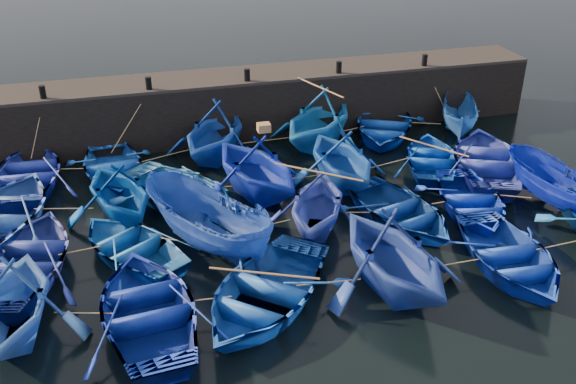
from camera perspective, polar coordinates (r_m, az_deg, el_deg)
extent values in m
plane|color=black|center=(19.71, 2.47, -6.04)|extent=(120.00, 120.00, 0.00)
cube|color=black|center=(28.24, -3.94, 7.75)|extent=(26.00, 2.50, 2.50)
cube|color=black|center=(27.81, -4.03, 10.28)|extent=(26.00, 2.50, 0.12)
cylinder|color=black|center=(26.55, -20.98, 8.30)|extent=(0.24, 0.24, 0.50)
cylinder|color=black|center=(26.41, -12.29, 9.44)|extent=(0.24, 0.24, 0.50)
cylinder|color=black|center=(26.88, -3.66, 10.35)|extent=(0.24, 0.24, 0.50)
cylinder|color=black|center=(27.92, 4.54, 11.00)|extent=(0.24, 0.24, 0.50)
cylinder|color=black|center=(29.46, 12.05, 11.40)|extent=(0.24, 0.24, 0.50)
imported|color=navy|center=(25.56, -22.05, 1.63)|extent=(3.91, 5.29, 1.06)
imported|color=blue|center=(25.08, -15.35, 2.13)|extent=(3.70, 4.92, 0.97)
imported|color=#133F9C|center=(25.68, -6.54, 5.43)|extent=(5.85, 6.05, 2.44)
imported|color=blue|center=(26.66, 2.78, 6.61)|extent=(6.44, 6.42, 2.57)
imported|color=navy|center=(28.24, 8.48, 5.93)|extent=(5.55, 6.19, 1.06)
imported|color=#1E5399|center=(29.10, 15.05, 6.44)|extent=(3.10, 4.22, 1.54)
imported|color=#254A8F|center=(23.00, -23.86, -1.66)|extent=(5.31, 6.29, 1.11)
imported|color=navy|center=(21.96, -14.78, 0.12)|extent=(4.68, 5.04, 2.18)
imported|color=blue|center=(22.68, -9.47, 0.08)|extent=(6.07, 6.38, 1.08)
imported|color=#0A2092|center=(22.59, -2.84, 2.39)|extent=(5.50, 5.90, 2.52)
imported|color=#0F439E|center=(23.48, 4.82, 3.12)|extent=(4.20, 4.76, 2.34)
imported|color=#053595|center=(25.69, 12.66, 3.02)|extent=(4.50, 5.16, 0.89)
imported|color=navy|center=(25.81, 17.33, 2.81)|extent=(5.81, 6.63, 1.14)
imported|color=navy|center=(20.23, -22.29, -5.58)|extent=(4.88, 5.97, 1.08)
imported|color=#12509A|center=(20.13, -13.76, -4.59)|extent=(4.92, 5.30, 0.90)
imported|color=navy|center=(19.71, -7.29, -2.81)|extent=(4.45, 5.39, 2.00)
imported|color=#3045B4|center=(20.61, 2.61, -0.93)|extent=(4.87, 5.13, 2.12)
imported|color=navy|center=(21.62, 9.92, -1.63)|extent=(4.41, 5.34, 0.96)
imported|color=#0E2BC1|center=(22.83, 15.92, -0.70)|extent=(4.04, 5.02, 0.93)
imported|color=#04158D|center=(23.82, 22.70, 0.40)|extent=(2.66, 4.63, 1.69)
imported|color=blue|center=(17.65, -23.29, -8.88)|extent=(3.99, 4.51, 2.22)
imported|color=navy|center=(17.32, -12.29, -10.04)|extent=(4.17, 5.52, 1.08)
imported|color=#124596|center=(17.51, -2.12, -8.78)|extent=(6.35, 6.49, 1.10)
imported|color=navy|center=(17.96, 9.29, -5.40)|extent=(4.87, 5.40, 2.50)
imported|color=#0F3197|center=(20.09, 19.11, -5.36)|extent=(3.75, 5.01, 0.99)
cube|color=olive|center=(22.08, -2.16, 5.75)|extent=(0.44, 0.37, 0.28)
cylinder|color=tan|center=(25.26, -18.75, 1.97)|extent=(1.20, 0.32, 0.04)
cylinder|color=tan|center=(25.42, -10.84, 3.19)|extent=(2.27, 0.79, 0.04)
cylinder|color=tan|center=(26.36, -1.78, 4.63)|extent=(2.58, 0.12, 0.04)
cylinder|color=tan|center=(27.55, 5.68, 5.58)|extent=(1.25, 0.34, 0.04)
cylinder|color=tan|center=(28.66, 11.80, 6.02)|extent=(1.54, 0.64, 0.04)
cylinder|color=tan|center=(22.53, -19.32, -1.40)|extent=(1.91, 0.51, 0.04)
cylinder|color=tan|center=(22.42, -12.02, -0.49)|extent=(0.30, 0.49, 0.04)
cylinder|color=tan|center=(22.75, -6.12, 0.45)|extent=(0.88, 0.17, 0.04)
cylinder|color=tan|center=(23.27, 1.05, 1.29)|extent=(1.41, 0.07, 0.04)
cylinder|color=tan|center=(24.64, 8.87, 2.53)|extent=(2.13, 0.53, 0.04)
cylinder|color=tan|center=(25.71, 15.01, 3.00)|extent=(0.11, 0.95, 0.04)
cylinder|color=tan|center=(20.10, -18.05, -4.97)|extent=(1.21, 0.18, 0.04)
cylinder|color=tan|center=(19.98, -10.51, -4.14)|extent=(0.50, 0.31, 0.04)
cylinder|color=tan|center=(20.33, -2.20, -3.03)|extent=(1.84, 0.32, 0.04)
cylinder|color=tan|center=(21.18, 6.32, -1.81)|extent=(1.02, 0.30, 0.04)
cylinder|color=tan|center=(22.15, 13.02, -0.98)|extent=(0.85, 0.09, 0.04)
cylinder|color=tan|center=(23.33, 19.34, -0.36)|extent=(1.10, 0.58, 0.04)
cylinder|color=tan|center=(17.57, -17.72, -10.21)|extent=(1.47, 0.48, 0.04)
cylinder|color=tan|center=(17.35, -7.17, -9.43)|extent=(1.28, 0.13, 0.04)
cylinder|color=tan|center=(17.85, 3.64, -8.02)|extent=(1.81, 0.22, 0.04)
cylinder|color=tan|center=(19.13, 14.36, -6.21)|extent=(2.00, 0.05, 0.04)
cylinder|color=tan|center=(21.26, 23.69, -4.15)|extent=(2.33, 0.19, 0.04)
cylinder|color=tan|center=(26.56, -21.39, 5.24)|extent=(0.81, 0.83, 2.09)
cylinder|color=tan|center=(26.23, -13.83, 6.13)|extent=(1.81, 1.10, 2.10)
cylinder|color=tan|center=(26.92, -5.26, 7.41)|extent=(1.74, 0.35, 2.09)
cylinder|color=tan|center=(27.92, 3.28, 8.26)|extent=(1.37, 0.27, 2.09)
cylinder|color=tan|center=(28.55, 6.12, 8.60)|extent=(1.74, 0.12, 2.09)
cylinder|color=tan|center=(29.77, 13.01, 8.87)|extent=(1.08, 0.58, 2.09)
cylinder|color=#99724C|center=(26.21, 2.85, 9.28)|extent=(1.08, 2.84, 0.06)
cylinder|color=#99724C|center=(25.50, 12.77, 3.99)|extent=(1.77, 2.49, 0.06)
cylinder|color=#99724C|center=(20.10, 2.68, 1.79)|extent=(2.34, 1.97, 0.06)
cylinder|color=#99724C|center=(17.17, -2.15, -7.23)|extent=(2.74, 1.32, 0.06)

